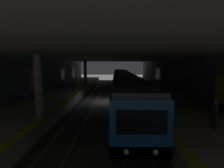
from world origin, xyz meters
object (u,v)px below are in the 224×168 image
object	(u,v)px
bench_left_near	(216,109)
person_boarding	(73,85)
bench_right_far	(62,83)
person_waiting_near	(215,114)
person_standing_far	(186,93)
suitcase_rolling	(145,86)
bench_left_mid	(199,102)
bench_right_mid	(58,84)
person_walking_mid	(150,83)
pillar_near	(38,87)
metro_train	(123,84)
pillar_far	(85,73)
bench_right_near	(18,98)
trash_bin	(181,98)

from	to	relation	value
bench_left_near	person_boarding	distance (m)	18.70
bench_right_far	person_waiting_near	distance (m)	26.39
person_waiting_near	person_standing_far	size ratio (longest dim) A/B	1.11
person_waiting_near	suitcase_rolling	distance (m)	17.73
bench_left_mid	bench_right_mid	bearing A→B (deg)	51.35
bench_left_near	suitcase_rolling	xyz separation A→B (m)	(14.95, 2.81, -0.18)
person_walking_mid	person_standing_far	bearing A→B (deg)	-170.04
pillar_near	person_walking_mid	size ratio (longest dim) A/B	2.80
pillar_near	person_boarding	distance (m)	13.63
bench_right_mid	suitcase_rolling	world-z (taller)	suitcase_rolling
bench_left_near	suitcase_rolling	bearing A→B (deg)	10.63
person_standing_far	person_boarding	size ratio (longest dim) A/B	0.99
metro_train	suitcase_rolling	size ratio (longest dim) A/B	37.93
pillar_near	bench_right_far	size ratio (longest dim) A/B	2.68
person_waiting_near	person_boarding	world-z (taller)	person_waiting_near
suitcase_rolling	pillar_far	bearing A→B (deg)	69.60
bench_right_far	person_waiting_near	world-z (taller)	person_waiting_near
bench_left_near	person_waiting_near	xyz separation A→B (m)	(-2.73, 1.57, 0.42)
metro_train	person_walking_mid	xyz separation A→B (m)	(2.30, -4.44, -0.10)
bench_left_mid	person_walking_mid	distance (m)	13.06
person_walking_mid	person_boarding	xyz separation A→B (m)	(-2.75, 11.82, -0.04)
bench_right_near	person_waiting_near	size ratio (longest dim) A/B	0.99
bench_right_near	bench_right_far	bearing A→B (deg)	0.00
person_boarding	pillar_near	bearing A→B (deg)	-176.47
pillar_near	person_boarding	size ratio (longest dim) A/B	2.90
bench_left_near	bench_right_far	world-z (taller)	same
person_boarding	bench_right_near	bearing A→B (deg)	159.20
pillar_near	bench_left_near	bearing A→B (deg)	-86.34
bench_right_mid	trash_bin	xyz separation A→B (m)	(-11.22, -16.33, -0.10)
person_standing_far	suitcase_rolling	world-z (taller)	person_standing_far
metro_train	bench_left_near	distance (m)	14.60
person_walking_mid	bench_right_mid	bearing A→B (deg)	87.23
bench_left_near	suitcase_rolling	size ratio (longest dim) A/B	1.72
bench_right_mid	bench_right_far	distance (m)	2.43
pillar_near	bench_right_far	xyz separation A→B (m)	(19.45, 4.18, -1.75)
person_boarding	pillar_far	bearing A→B (deg)	-7.93
person_boarding	suitcase_rolling	size ratio (longest dim) A/B	1.58
pillar_near	metro_train	distance (m)	15.49
metro_train	pillar_near	bearing A→B (deg)	154.89
bench_left_mid	person_boarding	xyz separation A→B (m)	(10.17, 13.72, 0.32)
bench_left_mid	person_waiting_near	distance (m)	5.51
bench_right_far	person_waiting_near	xyz separation A→B (m)	(-21.35, -15.50, 0.42)
bench_left_mid	person_standing_far	size ratio (longest dim) A/B	1.09
pillar_near	bench_right_mid	bearing A→B (deg)	13.82
bench_right_mid	person_waiting_near	xyz separation A→B (m)	(-18.92, -15.50, 0.42)
pillar_near	trash_bin	size ratio (longest dim) A/B	5.35
pillar_far	bench_left_near	world-z (taller)	pillar_far
bench_right_near	trash_bin	distance (m)	16.37
metro_train	suitcase_rolling	xyz separation A→B (m)	(1.80, -3.53, -0.63)
bench_left_near	bench_right_far	size ratio (longest dim) A/B	1.00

